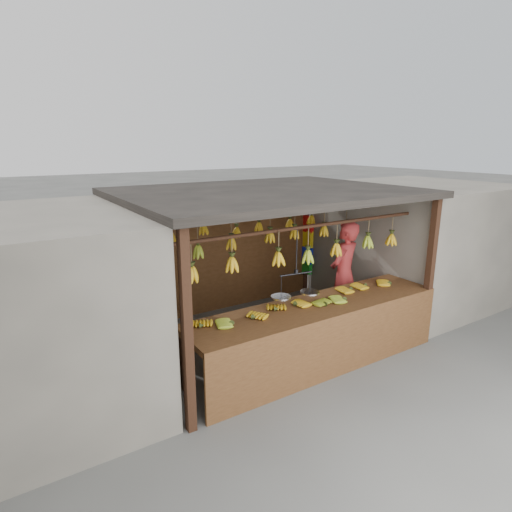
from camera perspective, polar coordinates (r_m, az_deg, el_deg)
ground at (r=7.12m, az=1.32°, el=-10.69°), size 80.00×80.00×0.00m
stall at (r=6.79m, az=-0.13°, el=5.53°), size 4.30×3.30×2.40m
neighbor_left at (r=5.66m, az=-30.74°, el=-7.21°), size 3.00×3.00×2.30m
neighbor_right at (r=9.15m, az=20.44°, el=1.82°), size 3.00×3.00×2.30m
counter at (r=6.00m, az=8.90°, el=-8.40°), size 3.91×0.89×0.96m
hanging_bananas at (r=6.59m, az=1.39°, el=2.13°), size 3.60×2.25×0.39m
balance_scale at (r=5.84m, az=5.32°, el=-4.66°), size 0.70×0.32×0.94m
vendor at (r=7.43m, az=11.64°, el=-2.38°), size 0.77×0.63×1.82m
bag_bundles at (r=8.92m, az=6.89°, el=1.33°), size 0.08×0.26×1.22m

